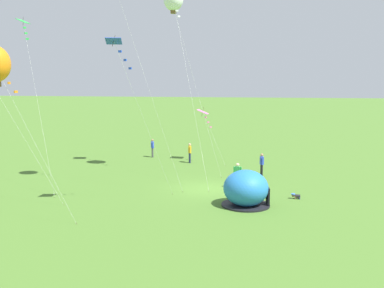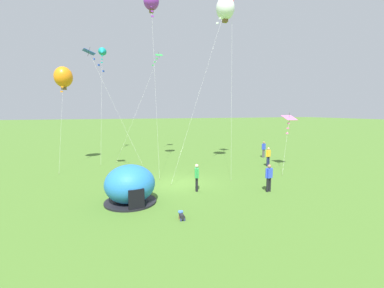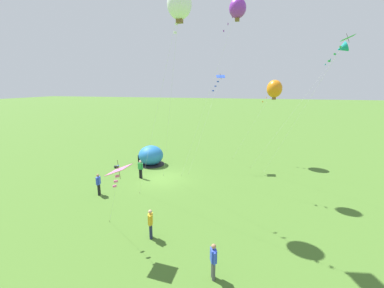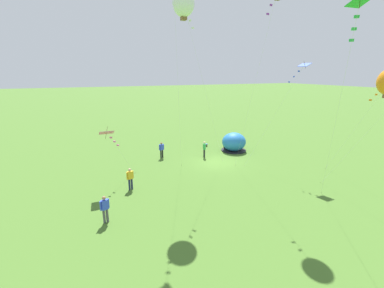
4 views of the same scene
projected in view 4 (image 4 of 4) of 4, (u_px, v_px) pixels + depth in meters
name	position (u px, v px, depth m)	size (l,w,h in m)	color
ground_plane	(217.00, 162.00, 25.66)	(300.00, 300.00, 0.00)	#477028
popup_tent	(234.00, 142.00, 29.13)	(2.81, 2.81, 2.10)	#2672BF
toddler_crawling	(206.00, 145.00, 31.19)	(0.27, 0.55, 0.32)	black
person_near_tent	(105.00, 208.00, 15.10)	(0.55, 0.37, 1.72)	#4C4C51
person_far_back	(130.00, 178.00, 19.41)	(0.57, 0.34, 1.72)	#1E2347
person_watching_sky	(204.00, 148.00, 26.89)	(0.34, 0.57, 1.72)	black
person_with_toddler	(162.00, 149.00, 26.64)	(0.58, 0.32, 1.72)	black
kite_pink	(108.00, 134.00, 18.97)	(2.84, 2.82, 4.84)	silver
kite_green	(357.00, 16.00, 10.45)	(5.74, 4.95, 11.67)	silver
kite_white	(184.00, 3.00, 17.33)	(6.28, 4.23, 14.06)	silver
kite_blue	(301.00, 69.00, 21.59)	(4.34, 2.85, 9.60)	silver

